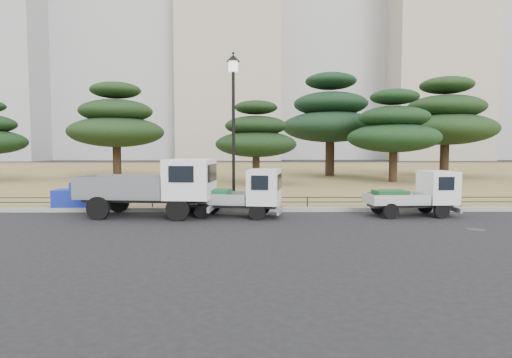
{
  "coord_description": "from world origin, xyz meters",
  "views": [
    {
      "loc": [
        -0.17,
        -13.69,
        2.4
      ],
      "look_at": [
        0.0,
        2.0,
        1.3
      ],
      "focal_mm": 30.0,
      "sensor_mm": 36.0,
      "label": 1
    }
  ],
  "objects_px": {
    "street_lamp": "(233,105)",
    "truck_kei_rear": "(417,194)",
    "truck_kei_front": "(242,193)",
    "tarp_pile": "(75,197)",
    "truck_large": "(156,185)"
  },
  "relations": [
    {
      "from": "street_lamp",
      "to": "truck_kei_rear",
      "type": "bearing_deg",
      "value": -12.09
    },
    {
      "from": "truck_kei_rear",
      "to": "truck_kei_front",
      "type": "bearing_deg",
      "value": 177.07
    },
    {
      "from": "truck_kei_front",
      "to": "truck_kei_rear",
      "type": "height_order",
      "value": "truck_kei_front"
    },
    {
      "from": "truck_kei_rear",
      "to": "tarp_pile",
      "type": "bearing_deg",
      "value": 168.74
    },
    {
      "from": "truck_large",
      "to": "street_lamp",
      "type": "relative_size",
      "value": 0.83
    },
    {
      "from": "truck_large",
      "to": "truck_kei_rear",
      "type": "relative_size",
      "value": 1.52
    },
    {
      "from": "truck_large",
      "to": "truck_kei_front",
      "type": "distance_m",
      "value": 3.09
    },
    {
      "from": "truck_large",
      "to": "truck_kei_front",
      "type": "xyz_separation_m",
      "value": [
        3.07,
        -0.11,
        -0.29
      ]
    },
    {
      "from": "truck_kei_front",
      "to": "truck_kei_rear",
      "type": "relative_size",
      "value": 1.07
    },
    {
      "from": "truck_large",
      "to": "truck_kei_front",
      "type": "height_order",
      "value": "truck_large"
    },
    {
      "from": "truck_kei_front",
      "to": "tarp_pile",
      "type": "bearing_deg",
      "value": 175.19
    },
    {
      "from": "truck_large",
      "to": "truck_kei_front",
      "type": "bearing_deg",
      "value": 3.44
    },
    {
      "from": "truck_kei_front",
      "to": "street_lamp",
      "type": "bearing_deg",
      "value": 112.97
    },
    {
      "from": "truck_kei_rear",
      "to": "street_lamp",
      "type": "bearing_deg",
      "value": 163.64
    },
    {
      "from": "street_lamp",
      "to": "tarp_pile",
      "type": "distance_m",
      "value": 7.18
    }
  ]
}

